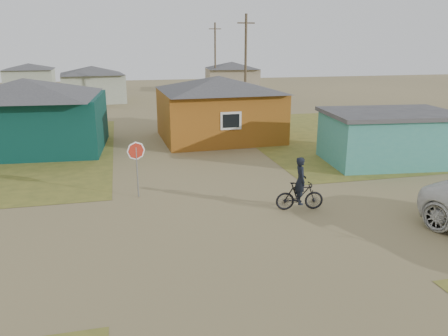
% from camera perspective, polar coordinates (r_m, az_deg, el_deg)
% --- Properties ---
extents(ground, '(120.00, 120.00, 0.00)m').
position_cam_1_polar(ground, '(14.13, 2.04, -8.44)').
color(ground, '#8D7C51').
extents(grass_ne, '(20.00, 18.00, 0.00)m').
position_cam_1_polar(grass_ne, '(31.35, 20.80, 4.29)').
color(grass_ne, olive).
rests_on(grass_ne, ground).
extents(house_teal, '(8.93, 7.08, 4.00)m').
position_cam_1_polar(house_teal, '(26.64, -24.32, 6.47)').
color(house_teal, '#08302A').
rests_on(house_teal, ground).
extents(house_yellow, '(7.72, 6.76, 3.90)m').
position_cam_1_polar(house_yellow, '(27.31, -0.67, 7.99)').
color(house_yellow, '#8F5116').
rests_on(house_yellow, ground).
extents(shed_turquoise, '(6.71, 4.93, 2.60)m').
position_cam_1_polar(shed_turquoise, '(23.34, 20.70, 3.82)').
color(shed_turquoise, teal).
rests_on(shed_turquoise, ground).
extents(house_pale_west, '(7.04, 6.15, 3.60)m').
position_cam_1_polar(house_pale_west, '(46.62, -16.76, 10.52)').
color(house_pale_west, '#9AA28B').
rests_on(house_pale_west, ground).
extents(house_beige_east, '(6.95, 6.05, 3.60)m').
position_cam_1_polar(house_beige_east, '(54.22, 1.03, 11.88)').
color(house_beige_east, gray).
rests_on(house_beige_east, ground).
extents(house_pale_north, '(6.28, 5.81, 3.40)m').
position_cam_1_polar(house_pale_north, '(59.46, -24.03, 10.80)').
color(house_pale_north, '#9AA28B').
rests_on(house_pale_north, ground).
extents(utility_pole_near, '(1.40, 0.20, 8.00)m').
position_cam_1_polar(utility_pole_near, '(35.83, 2.83, 13.34)').
color(utility_pole_near, brown).
rests_on(utility_pole_near, ground).
extents(utility_pole_far, '(1.40, 0.20, 8.00)m').
position_cam_1_polar(utility_pole_far, '(51.58, -1.16, 14.20)').
color(utility_pole_far, brown).
rests_on(utility_pole_far, ground).
extents(stop_sign, '(0.73, 0.11, 2.23)m').
position_cam_1_polar(stop_sign, '(17.10, -11.39, 1.54)').
color(stop_sign, gray).
rests_on(stop_sign, ground).
extents(cyclist, '(1.80, 0.74, 1.97)m').
position_cam_1_polar(cyclist, '(15.95, 9.89, -2.96)').
color(cyclist, black).
rests_on(cyclist, ground).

